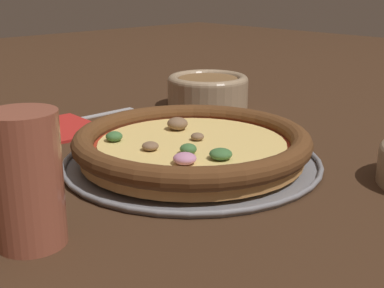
# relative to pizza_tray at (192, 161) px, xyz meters

# --- Properties ---
(ground_plane) EXTENTS (3.00, 3.00, 0.00)m
(ground_plane) POSITION_rel_pizza_tray_xyz_m (0.00, 0.00, -0.00)
(ground_plane) COLOR #3D2616
(pizza_tray) EXTENTS (0.32, 0.32, 0.01)m
(pizza_tray) POSITION_rel_pizza_tray_xyz_m (0.00, 0.00, 0.00)
(pizza_tray) COLOR gray
(pizza_tray) RESTS_ON ground_plane
(pizza) EXTENTS (0.29, 0.29, 0.04)m
(pizza) POSITION_rel_pizza_tray_xyz_m (-0.00, -0.00, 0.02)
(pizza) COLOR #BC7F42
(pizza) RESTS_ON pizza_tray
(bowl_far) EXTENTS (0.14, 0.14, 0.06)m
(bowl_far) POSITION_rel_pizza_tray_xyz_m (0.23, 0.20, 0.03)
(bowl_far) COLOR #9E8466
(bowl_far) RESTS_ON ground_plane
(drinking_cup) EXTENTS (0.06, 0.06, 0.12)m
(drinking_cup) POSITION_rel_pizza_tray_xyz_m (-0.24, -0.05, 0.05)
(drinking_cup) COLOR brown
(drinking_cup) RESTS_ON ground_plane
(napkin) EXTENTS (0.14, 0.14, 0.01)m
(napkin) POSITION_rel_pizza_tray_xyz_m (-0.05, 0.25, -0.00)
(napkin) COLOR #B2231E
(napkin) RESTS_ON ground_plane
(fork) EXTENTS (0.19, 0.02, 0.00)m
(fork) POSITION_rel_pizza_tray_xyz_m (0.02, 0.28, -0.00)
(fork) COLOR #B7B7BC
(fork) RESTS_ON ground_plane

